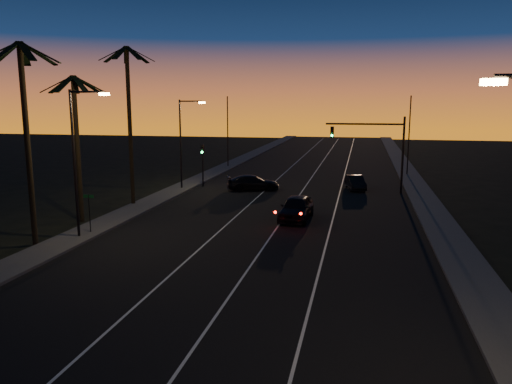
% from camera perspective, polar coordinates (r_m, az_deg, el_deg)
% --- Properties ---
extents(road, '(20.00, 170.00, 0.01)m').
position_cam_1_polar(road, '(38.16, 2.91, -2.27)').
color(road, black).
rests_on(road, ground).
extents(sidewalk_left, '(2.40, 170.00, 0.16)m').
position_cam_1_polar(sidewalk_left, '(41.37, -12.59, -1.42)').
color(sidewalk_left, '#3C3C39').
rests_on(sidewalk_left, ground).
extents(sidewalk_right, '(2.40, 170.00, 0.16)m').
position_cam_1_polar(sidewalk_right, '(38.08, 19.81, -2.79)').
color(sidewalk_right, '#3C3C39').
rests_on(sidewalk_right, ground).
extents(lane_stripe_left, '(0.12, 160.00, 0.01)m').
position_cam_1_polar(lane_stripe_left, '(38.74, -1.48, -2.06)').
color(lane_stripe_left, silver).
rests_on(lane_stripe_left, road).
extents(lane_stripe_mid, '(0.12, 160.00, 0.01)m').
position_cam_1_polar(lane_stripe_mid, '(38.09, 3.65, -2.29)').
color(lane_stripe_mid, silver).
rests_on(lane_stripe_mid, road).
extents(lane_stripe_right, '(0.12, 160.00, 0.01)m').
position_cam_1_polar(lane_stripe_right, '(37.76, 8.92, -2.50)').
color(lane_stripe_right, silver).
rests_on(lane_stripe_right, road).
extents(palm_near, '(4.25, 4.16, 11.53)m').
position_cam_1_polar(palm_near, '(30.93, -24.82, 7.10)').
color(palm_near, black).
rests_on(palm_near, ground).
extents(palm_mid, '(4.25, 4.16, 10.03)m').
position_cam_1_polar(palm_mid, '(36.27, -19.82, 6.46)').
color(palm_mid, black).
rests_on(palm_mid, ground).
extents(palm_far, '(4.25, 4.16, 12.53)m').
position_cam_1_polar(palm_far, '(40.99, -14.29, 9.01)').
color(palm_far, black).
rests_on(palm_far, ground).
extents(streetlight_left_near, '(2.55, 0.26, 9.00)m').
position_cam_1_polar(streetlight_left_near, '(31.64, -19.66, 4.31)').
color(streetlight_left_near, black).
rests_on(streetlight_left_near, ground).
extents(streetlight_left_far, '(2.55, 0.26, 8.50)m').
position_cam_1_polar(streetlight_left_far, '(47.86, -8.28, 6.29)').
color(streetlight_left_far, black).
rests_on(streetlight_left_far, ground).
extents(street_sign, '(0.70, 0.06, 2.60)m').
position_cam_1_polar(street_sign, '(33.07, -18.52, -1.82)').
color(street_sign, black).
rests_on(street_sign, ground).
extents(signal_mast, '(7.10, 0.41, 7.00)m').
position_cam_1_polar(signal_mast, '(46.94, 13.62, 5.69)').
color(signal_mast, black).
rests_on(signal_mast, ground).
extents(signal_post, '(0.28, 0.37, 4.20)m').
position_cam_1_polar(signal_post, '(49.53, -6.13, 3.95)').
color(signal_post, black).
rests_on(signal_post, ground).
extents(far_pole_left, '(0.14, 0.14, 9.00)m').
position_cam_1_polar(far_pole_left, '(64.17, -3.26, 6.85)').
color(far_pole_left, black).
rests_on(far_pole_left, ground).
extents(far_pole_right, '(0.14, 0.14, 9.00)m').
position_cam_1_polar(far_pole_right, '(59.15, 17.08, 6.13)').
color(far_pole_right, black).
rests_on(far_pole_right, ground).
extents(lead_car, '(2.28, 5.65, 1.70)m').
position_cam_1_polar(lead_car, '(35.55, 4.63, -1.81)').
color(lead_car, black).
rests_on(lead_car, road).
extents(right_car, '(2.22, 4.24, 1.33)m').
position_cam_1_polar(right_car, '(48.62, 11.29, 1.06)').
color(right_car, black).
rests_on(right_car, road).
extents(cross_car, '(5.33, 3.47, 1.44)m').
position_cam_1_polar(cross_car, '(47.28, -0.35, 1.06)').
color(cross_car, black).
rests_on(cross_car, road).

